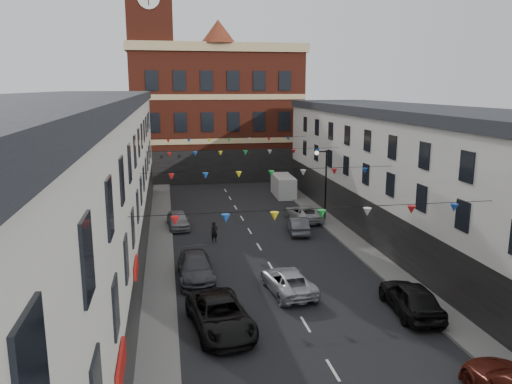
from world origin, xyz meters
TOP-DOWN VIEW (x-y plane):
  - ground at (0.00, 0.00)m, footprint 160.00×160.00m
  - pavement_left at (-6.90, 2.00)m, footprint 1.80×64.00m
  - pavement_right at (6.90, 2.00)m, footprint 1.80×64.00m
  - terrace_left at (-11.78, 1.00)m, footprint 8.40×56.00m
  - terrace_right at (11.78, 1.00)m, footprint 8.40×56.00m
  - civic_building at (0.00, 37.95)m, footprint 20.60×13.30m
  - clock_tower at (-7.50, 35.00)m, footprint 5.60×5.60m
  - distant_hill at (-4.00, 62.00)m, footprint 40.00×14.00m
  - street_lamp at (6.55, 14.00)m, footprint 1.10×0.36m
  - car_left_c at (-4.05, -3.82)m, footprint 3.21×5.68m
  - car_left_d at (-4.79, 2.70)m, footprint 2.09×5.00m
  - car_left_e at (-5.50, 13.95)m, footprint 1.92×4.12m
  - car_right_d at (5.50, -3.74)m, footprint 2.25×4.92m
  - car_right_e at (3.60, 10.85)m, footprint 1.87×4.06m
  - car_right_f at (5.00, 14.31)m, footprint 2.55×4.92m
  - moving_car at (0.09, -0.13)m, footprint 2.60×4.83m
  - white_van at (5.60, 24.17)m, footprint 2.05×4.88m
  - pedestrian at (-3.00, 9.68)m, footprint 0.65×0.54m

SIDE VIEW (x-z plane):
  - ground at x=0.00m, z-range 0.00..0.00m
  - pavement_left at x=-6.90m, z-range 0.00..0.15m
  - pavement_right at x=6.90m, z-range 0.00..0.15m
  - moving_car at x=0.09m, z-range 0.00..1.29m
  - car_right_e at x=3.60m, z-range 0.00..1.29m
  - car_right_f at x=5.00m, z-range 0.00..1.32m
  - car_left_e at x=-5.50m, z-range 0.00..1.36m
  - car_left_d at x=-4.79m, z-range 0.00..1.44m
  - car_left_c at x=-4.05m, z-range 0.00..1.50m
  - pedestrian at x=-3.00m, z-range 0.00..1.52m
  - car_right_d at x=5.50m, z-range 0.00..1.64m
  - white_van at x=5.60m, z-range 0.00..2.13m
  - street_lamp at x=6.55m, z-range 0.90..6.90m
  - terrace_right at x=11.78m, z-range 0.00..9.70m
  - distant_hill at x=-4.00m, z-range 0.00..10.00m
  - terrace_left at x=-11.78m, z-range 0.00..10.70m
  - civic_building at x=0.00m, z-range -1.11..17.39m
  - clock_tower at x=-7.50m, z-range -0.07..29.93m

